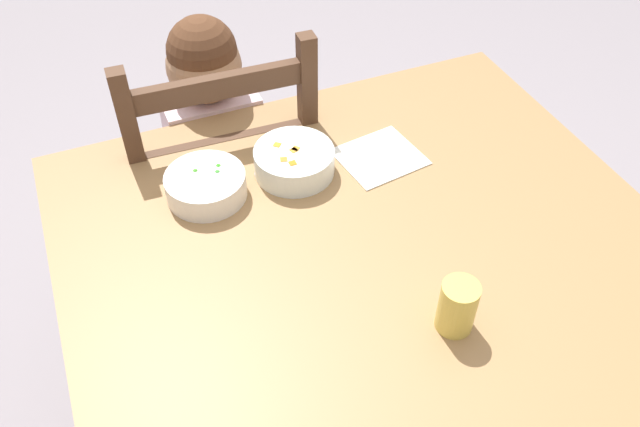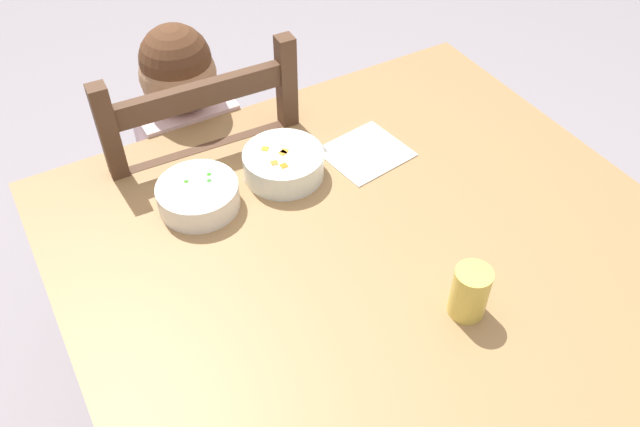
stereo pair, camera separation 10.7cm
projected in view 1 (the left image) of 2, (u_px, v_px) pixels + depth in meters
The scene contains 8 objects.
dining_table at pixel (371, 287), 1.28m from camera, with size 1.10×1.01×0.75m.
dining_chair at pixel (224, 196), 1.73m from camera, with size 0.44×0.44×0.96m.
child_figure at pixel (218, 146), 1.60m from camera, with size 0.32×0.31×0.95m.
bowl_of_peas at pixel (206, 185), 1.28m from camera, with size 0.16×0.16×0.05m.
bowl_of_carrots at pixel (294, 161), 1.33m from camera, with size 0.16×0.16×0.06m.
spoon at pixel (274, 176), 1.33m from camera, with size 0.12×0.10×0.01m.
drinking_cup at pixel (457, 307), 1.05m from camera, with size 0.06×0.06×0.10m, color #DFC553.
paper_napkin at pixel (380, 157), 1.38m from camera, with size 0.16×0.15×0.00m, color white.
Camera 1 is at (-0.40, -0.71, 1.64)m, focal length 37.07 mm.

